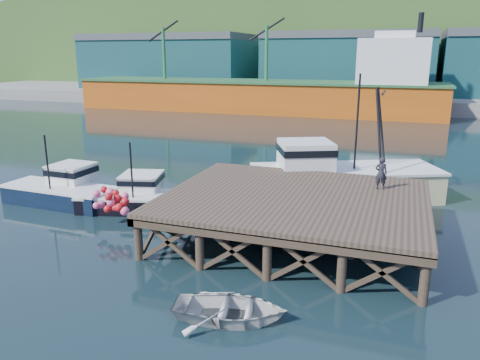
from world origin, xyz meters
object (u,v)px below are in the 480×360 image
at_px(trawler, 341,174).
at_px(dockworker, 381,173).
at_px(boat_black, 138,196).
at_px(dinghy, 230,309).
at_px(boat_navy, 63,189).

xyz_separation_m(trawler, dockworker, (2.48, -4.76, 1.39)).
bearing_deg(trawler, boat_black, -175.42).
bearing_deg(dinghy, boat_navy, 47.17).
xyz_separation_m(boat_navy, dinghy, (13.80, -8.60, -0.45)).
height_order(trawler, dockworker, trawler).
relative_size(boat_black, dockworker, 4.31).
bearing_deg(boat_black, dockworker, -9.96).
distance_m(boat_navy, boat_black, 4.84).
bearing_deg(dockworker, trawler, -72.05).
distance_m(boat_black, dockworker, 13.27).
bearing_deg(boat_navy, boat_black, 7.83).
bearing_deg(dinghy, trawler, -16.89).
relative_size(boat_navy, trawler, 0.58).
bearing_deg(trawler, boat_navy, 177.89).
bearing_deg(boat_black, trawler, 14.23).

